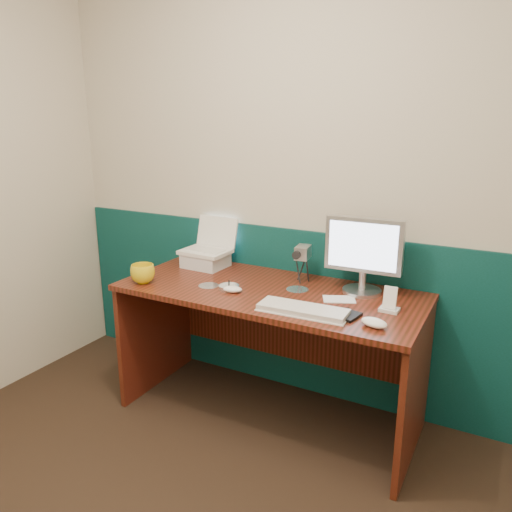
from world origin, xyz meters
The scene contains 19 objects.
back_wall centered at (0.00, 1.75, 1.25)m, with size 3.50×0.04×2.50m, color beige.
wainscot centered at (0.00, 1.74, 0.50)m, with size 3.48×0.02×1.00m, color #083631.
desk centered at (-0.16, 1.38, 0.38)m, with size 1.60×0.70×0.75m, color #361709.
laptop_riser centered at (-0.69, 1.56, 0.79)m, with size 0.24×0.20×0.08m, color silver.
laptop centered at (-0.69, 1.56, 0.95)m, with size 0.28×0.21×0.23m, color white, non-canonical shape.
monitor centered at (0.28, 1.56, 0.94)m, with size 0.39×0.11×0.39m, color #BCBBC0, non-canonical shape.
keyboard centered at (0.12, 1.16, 0.76)m, with size 0.42×0.14×0.02m, color silver.
mouse_right centered at (0.45, 1.16, 0.77)m, with size 0.12×0.07×0.04m, color white.
mouse_left centered at (-0.31, 1.25, 0.77)m, with size 0.10×0.06×0.03m, color white.
mug centered at (-0.82, 1.15, 0.80)m, with size 0.13×0.13×0.10m, color yellow.
camcorder centered at (-0.06, 1.58, 0.85)m, with size 0.09×0.12×0.19m, color #B3B3B8, non-canonical shape.
cd_spindle centered at (-0.35, 1.28, 0.76)m, with size 0.11×0.11×0.02m, color silver.
cd_loose_a centered at (-0.48, 1.28, 0.75)m, with size 0.11×0.11×0.00m, color #ACB3BC.
cd_loose_b centered at (-0.03, 1.45, 0.75)m, with size 0.12×0.12×0.00m, color silver.
pen centered at (0.24, 1.27, 0.75)m, with size 0.01×0.01×0.14m, color black.
papers centered at (0.21, 1.41, 0.75)m, with size 0.16×0.10×0.00m, color silver.
dock centered at (0.47, 1.37, 0.76)m, with size 0.09×0.07×0.02m, color silver.
music_player centered at (0.47, 1.37, 0.82)m, with size 0.06×0.01×0.10m, color white.
pda centered at (0.33, 1.21, 0.76)m, with size 0.07×0.12×0.01m, color black.
Camera 1 is at (0.94, -0.84, 1.63)m, focal length 35.00 mm.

